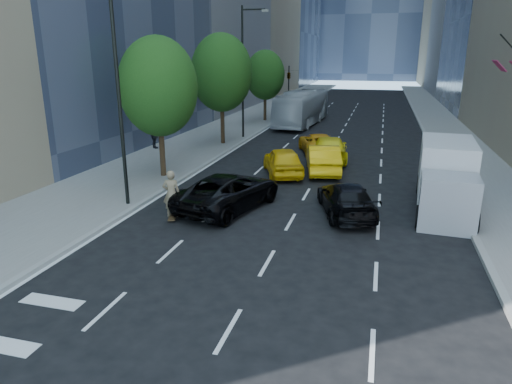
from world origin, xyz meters
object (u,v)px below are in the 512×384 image
(city_bus, at_px, (302,108))
(black_sedan_mercedes, at_px, (346,199))
(black_sedan_lincoln, at_px, (229,191))
(skateboarder, at_px, (171,197))
(box_truck, at_px, (446,177))

(city_bus, bearing_deg, black_sedan_mercedes, -71.98)
(black_sedan_lincoln, bearing_deg, city_bus, -71.44)
(skateboarder, distance_m, black_sedan_mercedes, 7.38)
(skateboarder, relative_size, black_sedan_mercedes, 0.41)
(skateboarder, distance_m, city_bus, 27.93)
(box_truck, bearing_deg, skateboarder, -154.87)
(city_bus, bearing_deg, skateboarder, -87.21)
(black_sedan_mercedes, relative_size, box_truck, 0.76)
(black_sedan_lincoln, relative_size, city_bus, 0.49)
(city_bus, bearing_deg, box_truck, -62.12)
(box_truck, bearing_deg, black_sedan_mercedes, -152.77)
(black_sedan_mercedes, bearing_deg, box_truck, -172.86)
(skateboarder, distance_m, black_sedan_lincoln, 2.72)
(black_sedan_lincoln, height_order, box_truck, box_truck)
(black_sedan_mercedes, bearing_deg, black_sedan_lincoln, -10.39)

